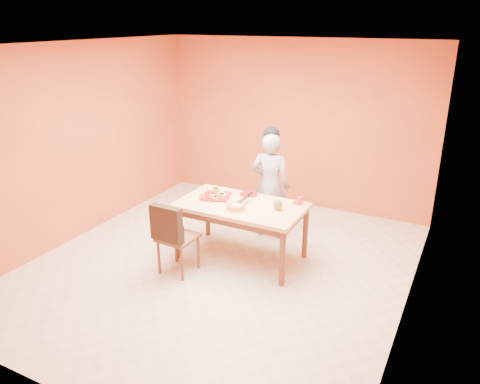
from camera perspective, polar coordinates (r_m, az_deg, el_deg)
The scene contains 17 objects.
floor at distance 6.06m, azimuth -2.49°, elevation -8.96°, with size 5.00×5.00×0.00m, color beige.
ceiling at distance 5.28m, azimuth -2.96°, elevation 17.47°, with size 5.00×5.00×0.00m, color white.
wall_back at distance 7.72m, azimuth 6.66°, elevation 8.19°, with size 4.50×4.50×0.00m, color #D35E30.
wall_left at distance 6.89m, azimuth -19.25°, elevation 5.69°, with size 5.00×5.00×0.00m, color #D35E30.
wall_right at distance 4.86m, azimuth 20.97°, elevation -0.46°, with size 5.00×5.00×0.00m, color #D35E30.
dining_table at distance 5.96m, azimuth 0.11°, elevation -2.33°, with size 1.60×0.90×0.76m.
dining_chair at distance 5.75m, azimuth -7.71°, elevation -5.33°, with size 0.45×0.51×0.94m.
pastry_pile at distance 6.13m, azimuth -2.93°, elevation 0.02°, with size 0.32×0.32×0.10m, color tan, non-canonical shape.
person at distance 6.57m, azimuth 3.72°, elevation 0.79°, with size 0.56×0.37×1.53m, color gray.
pastry_platter at distance 6.16m, azimuth -2.92°, elevation -0.53°, with size 0.36×0.36×0.02m, color maroon.
red_dinner_plate at distance 6.24m, azimuth 1.07°, elevation -0.26°, with size 0.23×0.23×0.01m, color maroon.
white_cake_plate at distance 5.75m, azimuth -0.49°, elevation -2.12°, with size 0.27×0.27×0.01m, color silver.
sponge_cake at distance 5.74m, azimuth -0.49°, elevation -1.81°, with size 0.24×0.24×0.05m, color gold.
cake_server at distance 5.87m, azimuth 0.42°, elevation -0.93°, with size 0.05×0.28×0.01m, color silver.
egg_ornament at distance 5.73m, azimuth 4.63°, elevation -1.53°, with size 0.12×0.09×0.14m, color olive.
magenta_glass at distance 5.94m, azimuth 7.29°, elevation -1.06°, with size 0.07×0.07×0.10m, color #BC1C46.
checker_tin at distance 5.98m, azimuth 6.95°, elevation -1.28°, with size 0.10×0.10×0.03m, color #3D1C10.
Camera 1 is at (2.65, -4.56, 2.98)m, focal length 35.00 mm.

